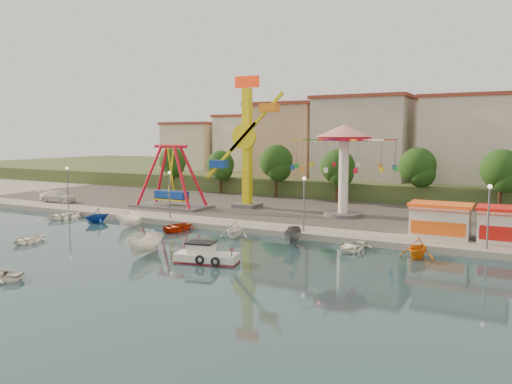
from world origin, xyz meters
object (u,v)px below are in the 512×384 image
Objects in this scene: cabin_motorboat at (205,257)px; van at (58,196)px; pirate_ship_ride at (171,178)px; skiff at (145,244)px; kamikaze_tower at (249,146)px; rowboat_a at (27,239)px; wave_swinger at (344,149)px.

cabin_motorboat is 38.61m from van.
cabin_motorboat is (18.19, -19.35, -3.94)m from pirate_ship_ride.
pirate_ship_ride is 2.28× the size of skiff.
kamikaze_tower is 3.76× the size of skiff.
van is at bearing 126.84° from rowboat_a.
cabin_motorboat is at bearing -98.45° from wave_swinger.
rowboat_a is (-18.37, -1.77, -0.11)m from cabin_motorboat.
rowboat_a is 24.43m from van.
van is (-16.97, -3.40, -3.01)m from pirate_ship_ride.
cabin_motorboat reaches higher than rowboat_a.
pirate_ship_ride is at bearing -170.56° from wave_swinger.
pirate_ship_ride is 22.22m from wave_swinger.
pirate_ship_ride is at bearing 119.89° from cabin_motorboat.
wave_swinger is at bearing -2.71° from kamikaze_tower.
pirate_ship_ride reaches higher than cabin_motorboat.
wave_swinger is 2.15× the size of van.
pirate_ship_ride is 3.01× the size of rowboat_a.
van is at bearing -169.73° from wave_swinger.
skiff is at bearing -81.92° from kamikaze_tower.
kamikaze_tower reaches higher than pirate_ship_ride.
kamikaze_tower reaches higher than wave_swinger.
pirate_ship_ride is 1.95× the size of cabin_motorboat.
skiff is (-5.82, -0.19, 0.39)m from cabin_motorboat.
kamikaze_tower reaches higher than van.
wave_swinger is 25.96m from skiff.
wave_swinger is 39.78m from van.
van reaches higher than skiff.
wave_swinger is at bearing 9.44° from pirate_ship_ride.
skiff reaches higher than rowboat_a.
pirate_ship_ride is 17.56m from van.
kamikaze_tower reaches higher than rowboat_a.
kamikaze_tower is 3.22× the size of cabin_motorboat.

